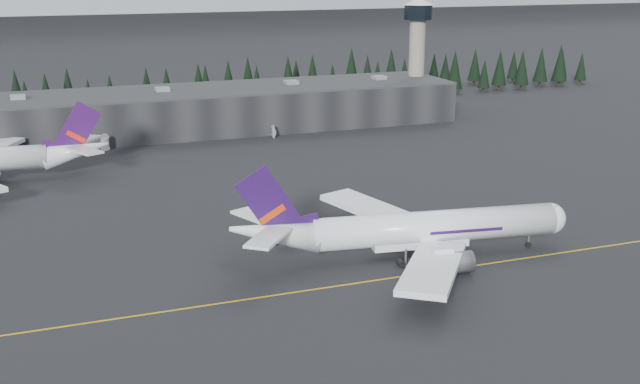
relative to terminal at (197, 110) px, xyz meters
name	(u,v)px	position (x,y,z in m)	size (l,w,h in m)	color
ground	(363,277)	(0.00, -125.00, -6.30)	(1400.00, 1400.00, 0.00)	black
taxiline	(368,281)	(0.00, -127.00, -6.29)	(400.00, 0.40, 0.02)	gold
terminal	(197,110)	(0.00, 0.00, 0.00)	(160.00, 30.00, 12.60)	black
control_tower	(417,43)	(75.00, 3.00, 17.11)	(10.00, 10.00, 37.70)	gray
treeline	(174,89)	(0.00, 37.00, 1.20)	(360.00, 20.00, 15.00)	black
mountain_ridge	(51,1)	(0.00, 875.00, -6.30)	(4400.00, 900.00, 420.00)	white
jet_main	(406,230)	(10.44, -119.09, -1.28)	(60.30, 55.30, 17.80)	white
gse_vehicle_a	(105,149)	(-29.23, -18.06, -5.64)	(2.20, 4.78, 1.33)	silver
gse_vehicle_b	(274,136)	(18.51, -18.05, -5.64)	(1.57, 3.89, 1.33)	silver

